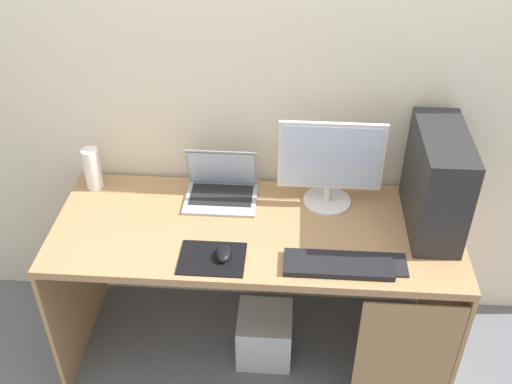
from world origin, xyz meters
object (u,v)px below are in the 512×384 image
Objects in this scene: monitor at (330,165)px; subwoofer at (265,335)px; speaker at (92,169)px; keyboard at (338,265)px; pc_tower at (437,182)px; mouse_left at (224,254)px; cell_phone at (398,265)px; laptop at (221,188)px.

monitor is 0.90m from subwoofer.
speaker is 1.18m from keyboard.
monitor is at bearing -2.62° from speaker.
pc_tower reaches higher than mouse_left.
mouse_left is 0.74× the size of cell_phone.
keyboard is 1.66× the size of subwoofer.
speaker is (-1.05, 0.05, -0.10)m from monitor.
pc_tower is at bearing 60.23° from cell_phone.
speaker is at bearing 145.78° from mouse_left.
subwoofer is (0.16, 0.16, -0.65)m from mouse_left.
subwoofer is (0.21, -0.24, -0.68)m from laptop.
laptop is at bearing 97.83° from mouse_left.
speaker is at bearing 177.38° from monitor.
speaker is at bearing 177.01° from laptop.
monitor is 2.23× the size of speaker.
monitor is at bearing 124.51° from cell_phone.
laptop reaches higher than mouse_left.
speaker reaches higher than cell_phone.
laptop is 3.28× the size of mouse_left.
speaker is 0.78× the size of subwoofer.
pc_tower is 1.09m from subwoofer.
cell_phone is (0.26, -0.38, -0.20)m from monitor.
pc_tower reaches higher than cell_phone.
pc_tower is at bearing -6.17° from speaker.
subwoofer is (-0.29, 0.18, -0.64)m from keyboard.
mouse_left is 0.38× the size of subwoofer.
laptop is at bearing -2.99° from speaker.
laptop is 0.41m from mouse_left.
speaker reaches higher than keyboard.
monitor is 1.40× the size of laptop.
mouse_left is (0.06, -0.40, -0.02)m from laptop.
pc_tower is 1.03× the size of monitor.
monitor is 0.51m from cell_phone.
pc_tower is 3.48× the size of cell_phone.
monitor reaches higher than laptop.
cell_phone is at bearing -28.76° from laptop.
mouse_left is 0.68m from cell_phone.
cell_phone is at bearing -17.30° from subwoofer.
mouse_left is at bearing 177.43° from keyboard.
laptop reaches higher than keyboard.
monitor is at bearing 94.66° from keyboard.
pc_tower is 0.53m from keyboard.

